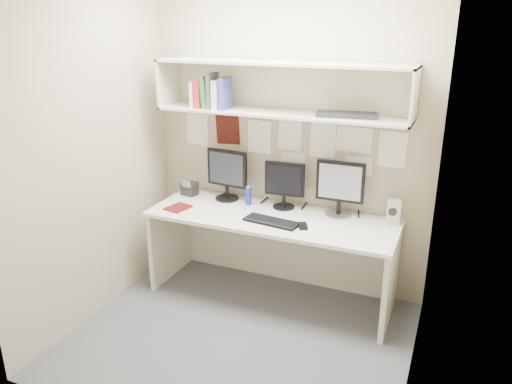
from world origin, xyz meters
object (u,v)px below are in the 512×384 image
at_px(desk, 271,256).
at_px(desk_phone, 189,188).
at_px(speaker, 393,212).
at_px(keyboard, 271,222).
at_px(monitor_center, 284,183).
at_px(maroon_notebook, 178,208).
at_px(monitor_right, 340,186).
at_px(monitor_left, 227,172).

distance_m(desk, desk_phone, 0.98).
xyz_separation_m(speaker, desk_phone, (-1.77, -0.04, -0.03)).
bearing_deg(desk_phone, desk, -2.94).
bearing_deg(keyboard, desk_phone, 167.86).
relative_size(monitor_center, desk_phone, 2.49).
height_order(desk, maroon_notebook, maroon_notebook).
relative_size(desk, monitor_right, 4.48).
bearing_deg(monitor_center, speaker, -4.26).
relative_size(monitor_center, keyboard, 0.89).
bearing_deg(speaker, monitor_center, 164.23).
xyz_separation_m(monitor_left, maroon_notebook, (-0.28, -0.37, -0.24)).
relative_size(desk, desk_phone, 12.85).
height_order(keyboard, maroon_notebook, keyboard).
relative_size(keyboard, speaker, 2.31).
xyz_separation_m(monitor_left, keyboard, (0.55, -0.36, -0.23)).
bearing_deg(keyboard, maroon_notebook, -172.03).
distance_m(desk, monitor_left, 0.82).
height_order(desk, monitor_left, monitor_left).
distance_m(monitor_right, keyboard, 0.61).
distance_m(monitor_center, desk_phone, 0.90).
distance_m(desk, speaker, 1.05).
relative_size(speaker, desk_phone, 1.21).
bearing_deg(maroon_notebook, keyboard, 12.76).
distance_m(desk, keyboard, 0.40).
distance_m(monitor_left, maroon_notebook, 0.52).
relative_size(desk, monitor_left, 4.56).
relative_size(monitor_center, maroon_notebook, 1.94).
height_order(monitor_left, speaker, monitor_left).
relative_size(monitor_right, keyboard, 1.03).
relative_size(monitor_left, monitor_center, 1.13).
height_order(desk, speaker, speaker).
height_order(monitor_left, monitor_right, monitor_right).
height_order(monitor_left, maroon_notebook, monitor_left).
bearing_deg(desk, monitor_right, 24.14).
height_order(monitor_right, maroon_notebook, monitor_right).
bearing_deg(maroon_notebook, monitor_center, 36.73).
xyz_separation_m(desk, maroon_notebook, (-0.78, -0.15, 0.37)).
xyz_separation_m(monitor_center, maroon_notebook, (-0.80, -0.37, -0.21)).
relative_size(monitor_center, monitor_right, 0.87).
bearing_deg(desk_phone, monitor_right, 10.56).
bearing_deg(keyboard, desk, 117.43).
relative_size(desk, maroon_notebook, 10.00).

